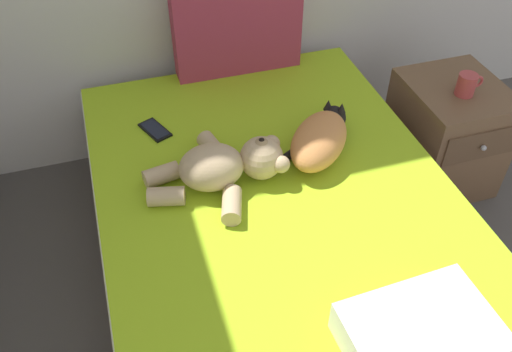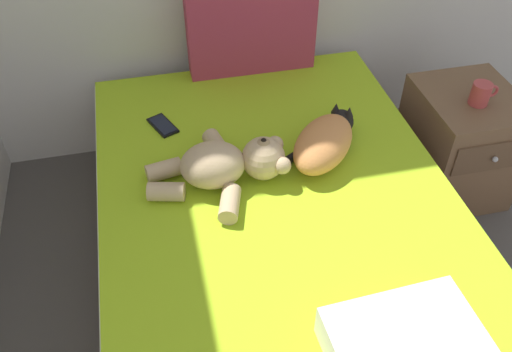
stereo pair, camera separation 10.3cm
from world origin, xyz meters
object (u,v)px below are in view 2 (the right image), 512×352
Objects in this scene: patterned_cushion at (251,29)px; teddy_bear at (227,164)px; cell_phone at (163,125)px; mug at (481,94)px; bed at (281,252)px; nightstand at (459,143)px; cat at (325,142)px; throw_pillow at (405,346)px.

patterned_cushion is 0.78m from teddy_bear.
mug is at bearing -8.52° from cell_phone.
cell_phone is at bearing -141.80° from patterned_cushion.
cell_phone is 1.37× the size of mug.
nightstand is at bearing 23.59° from bed.
nightstand is (1.30, -0.14, -0.22)m from cell_phone.
nightstand is at bearing 11.52° from teddy_bear.
mug is at bearing 21.24° from bed.
cell_phone is (-0.20, 0.37, -0.07)m from teddy_bear.
cell_phone reaches higher than bed.
cell_phone is (-0.36, 0.56, 0.24)m from bed.
teddy_bear is (-0.25, -0.72, -0.13)m from patterned_cushion.
patterned_cushion is at bearing 38.20° from cell_phone.
cat reaches higher than throw_pillow.
throw_pillow is at bearing -74.49° from bed.
patterned_cushion is 1.07m from nightstand.
mug reaches higher than cell_phone.
teddy_bear reaches higher than bed.
cat is at bearing -166.12° from nightstand.
mug is (1.30, -0.19, 0.09)m from cell_phone.
cell_phone is at bearing 171.48° from mug.
cat is 0.73m from mug.
throw_pillow is at bearing -128.33° from mug.
throw_pillow is at bearing -127.31° from nightstand.
cat is at bearing -169.71° from mug.
mug is (0.94, 0.36, 0.33)m from bed.
throw_pillow is at bearing -87.10° from patterned_cushion.
patterned_cushion is 1.11× the size of teddy_bear.
teddy_bear is at bearing -109.00° from patterned_cushion.
cell_phone is 1.33m from nightstand.
mug is (1.09, 0.18, 0.02)m from teddy_bear.
patterned_cushion is at bearing 149.70° from nightstand.
patterned_cushion is at bearing 92.90° from throw_pillow.
patterned_cushion is 1.53m from throw_pillow.
throw_pillow is 1.24m from mug.
cell_phone is at bearing 122.75° from bed.
cat is 3.43× the size of mug.
bed is 3.84× the size of nightstand.
bed is 4.94× the size of throw_pillow.
mug is at bearing -101.35° from nightstand.
nightstand is at bearing -30.30° from patterned_cushion.
bed is 1.06m from mug.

